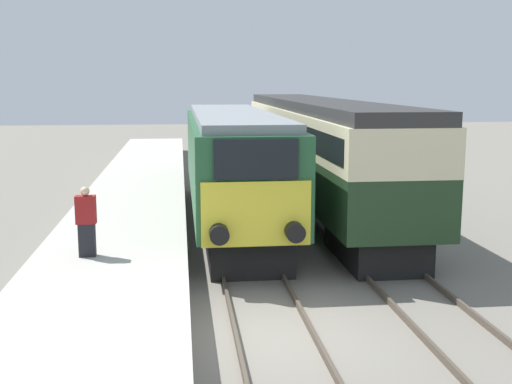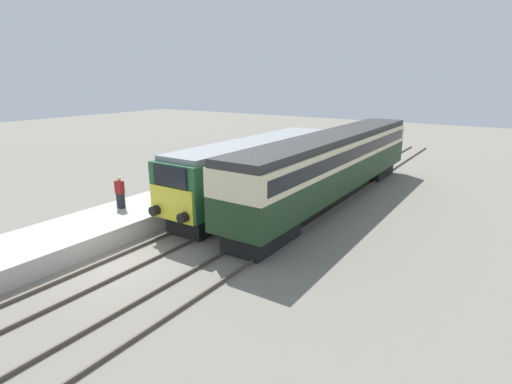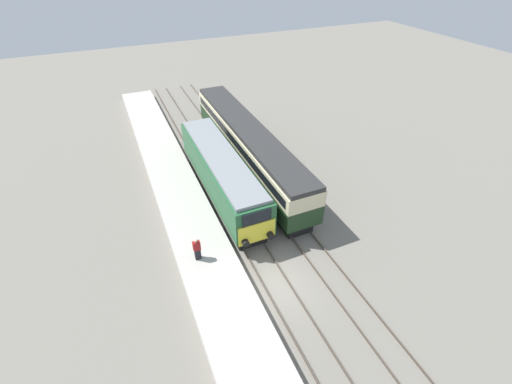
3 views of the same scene
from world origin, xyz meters
The scene contains 7 objects.
ground_plane centered at (0.00, 0.00, 0.00)m, with size 120.00×120.00×0.00m, color slate.
platform_left centered at (-3.30, 8.00, 0.41)m, with size 3.50×50.00×0.82m.
rails_near_track centered at (0.00, 5.00, 0.07)m, with size 1.51×60.00×0.14m.
rails_far_track centered at (3.40, 5.00, 0.07)m, with size 1.50×60.00×0.14m.
locomotive centered at (0.00, 9.53, 2.07)m, with size 2.70×13.74×3.71m.
passenger_carriage centered at (3.40, 12.51, 2.44)m, with size 2.75×19.66×4.01m.
person_on_platform centered at (-3.77, 3.13, 1.59)m, with size 0.44×0.26×1.58m.
Camera 1 is at (-1.65, -11.13, 4.69)m, focal length 45.00 mm.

